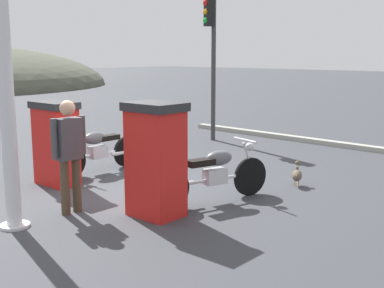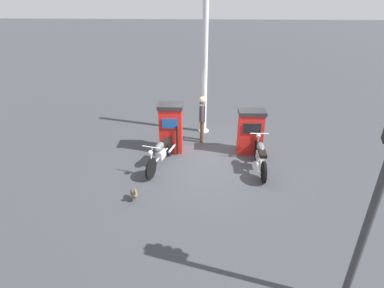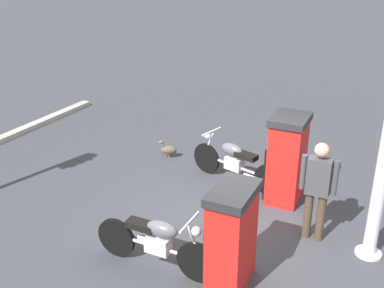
{
  "view_description": "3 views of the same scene",
  "coord_description": "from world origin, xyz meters",
  "px_view_note": "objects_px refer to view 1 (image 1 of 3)",
  "views": [
    {
      "loc": [
        -5.2,
        -6.38,
        2.3
      ],
      "look_at": [
        1.24,
        -0.4,
        0.71
      ],
      "focal_mm": 46.8,
      "sensor_mm": 36.0,
      "label": 1
    },
    {
      "loc": [
        8.47,
        -0.08,
        4.72
      ],
      "look_at": [
        0.74,
        -0.53,
        0.85
      ],
      "focal_mm": 28.09,
      "sensor_mm": 36.0,
      "label": 2
    },
    {
      "loc": [
        -2.39,
        6.24,
        4.37
      ],
      "look_at": [
        0.86,
        -0.18,
        1.28
      ],
      "focal_mm": 43.9,
      "sensor_mm": 36.0,
      "label": 3
    }
  ],
  "objects_px": {
    "fuel_pump_near": "(156,159)",
    "roadside_traffic_light": "(211,44)",
    "motorcycle_far_pump": "(99,149)",
    "wandering_duck": "(297,175)",
    "canopy_support_pole": "(4,60)",
    "motorcycle_near_pump": "(214,172)",
    "attendant_person": "(69,149)",
    "fuel_pump_far": "(56,143)"
  },
  "relations": [
    {
      "from": "fuel_pump_near",
      "to": "roadside_traffic_light",
      "type": "relative_size",
      "value": 0.44
    },
    {
      "from": "motorcycle_far_pump",
      "to": "wandering_duck",
      "type": "distance_m",
      "value": 3.82
    },
    {
      "from": "wandering_duck",
      "to": "motorcycle_far_pump",
      "type": "bearing_deg",
      "value": 117.16
    },
    {
      "from": "wandering_duck",
      "to": "canopy_support_pole",
      "type": "distance_m",
      "value": 5.15
    },
    {
      "from": "motorcycle_near_pump",
      "to": "motorcycle_far_pump",
      "type": "bearing_deg",
      "value": 90.14
    },
    {
      "from": "motorcycle_far_pump",
      "to": "attendant_person",
      "type": "xyz_separation_m",
      "value": [
        -1.82,
        -1.78,
        0.49
      ]
    },
    {
      "from": "wandering_duck",
      "to": "fuel_pump_near",
      "type": "bearing_deg",
      "value": 167.36
    },
    {
      "from": "roadside_traffic_light",
      "to": "canopy_support_pole",
      "type": "xyz_separation_m",
      "value": [
        -6.99,
        -2.55,
        -0.31
      ]
    },
    {
      "from": "fuel_pump_near",
      "to": "motorcycle_far_pump",
      "type": "relative_size",
      "value": 0.83
    },
    {
      "from": "motorcycle_far_pump",
      "to": "motorcycle_near_pump",
      "type": "bearing_deg",
      "value": -89.86
    },
    {
      "from": "motorcycle_far_pump",
      "to": "fuel_pump_far",
      "type": "bearing_deg",
      "value": -169.67
    },
    {
      "from": "roadside_traffic_light",
      "to": "fuel_pump_far",
      "type": "bearing_deg",
      "value": -169.31
    },
    {
      "from": "fuel_pump_near",
      "to": "wandering_duck",
      "type": "distance_m",
      "value": 2.93
    },
    {
      "from": "motorcycle_near_pump",
      "to": "canopy_support_pole",
      "type": "bearing_deg",
      "value": 155.69
    },
    {
      "from": "fuel_pump_near",
      "to": "attendant_person",
      "type": "bearing_deg",
      "value": 127.81
    },
    {
      "from": "fuel_pump_far",
      "to": "fuel_pump_near",
      "type": "bearing_deg",
      "value": -90.0
    },
    {
      "from": "motorcycle_near_pump",
      "to": "attendant_person",
      "type": "xyz_separation_m",
      "value": [
        -1.83,
        1.18,
        0.47
      ]
    },
    {
      "from": "canopy_support_pole",
      "to": "roadside_traffic_light",
      "type": "bearing_deg",
      "value": 20.04
    },
    {
      "from": "fuel_pump_far",
      "to": "attendant_person",
      "type": "relative_size",
      "value": 0.89
    },
    {
      "from": "attendant_person",
      "to": "canopy_support_pole",
      "type": "xyz_separation_m",
      "value": [
        -0.87,
        0.04,
        1.28
      ]
    },
    {
      "from": "fuel_pump_far",
      "to": "wandering_duck",
      "type": "relative_size",
      "value": 3.45
    },
    {
      "from": "fuel_pump_far",
      "to": "canopy_support_pole",
      "type": "relative_size",
      "value": 0.32
    },
    {
      "from": "fuel_pump_near",
      "to": "canopy_support_pole",
      "type": "relative_size",
      "value": 0.36
    },
    {
      "from": "attendant_person",
      "to": "roadside_traffic_light",
      "type": "distance_m",
      "value": 6.83
    },
    {
      "from": "fuel_pump_far",
      "to": "motorcycle_near_pump",
      "type": "distance_m",
      "value": 2.97
    },
    {
      "from": "attendant_person",
      "to": "roadside_traffic_light",
      "type": "bearing_deg",
      "value": 22.98
    },
    {
      "from": "wandering_duck",
      "to": "motorcycle_near_pump",
      "type": "bearing_deg",
      "value": 165.75
    },
    {
      "from": "attendant_person",
      "to": "wandering_duck",
      "type": "bearing_deg",
      "value": -24.42
    },
    {
      "from": "fuel_pump_near",
      "to": "motorcycle_near_pump",
      "type": "xyz_separation_m",
      "value": [
        1.06,
        -0.19,
        -0.35
      ]
    },
    {
      "from": "fuel_pump_near",
      "to": "roadside_traffic_light",
      "type": "xyz_separation_m",
      "value": [
        5.35,
        3.59,
        1.71
      ]
    },
    {
      "from": "wandering_duck",
      "to": "roadside_traffic_light",
      "type": "bearing_deg",
      "value": 58.77
    },
    {
      "from": "motorcycle_near_pump",
      "to": "motorcycle_far_pump",
      "type": "xyz_separation_m",
      "value": [
        -0.01,
        2.95,
        -0.02
      ]
    },
    {
      "from": "motorcycle_near_pump",
      "to": "attendant_person",
      "type": "relative_size",
      "value": 1.26
    },
    {
      "from": "roadside_traffic_light",
      "to": "fuel_pump_near",
      "type": "bearing_deg",
      "value": -146.16
    },
    {
      "from": "motorcycle_far_pump",
      "to": "roadside_traffic_light",
      "type": "distance_m",
      "value": 4.84
    },
    {
      "from": "wandering_duck",
      "to": "canopy_support_pole",
      "type": "height_order",
      "value": "canopy_support_pole"
    },
    {
      "from": "motorcycle_near_pump",
      "to": "canopy_support_pole",
      "type": "relative_size",
      "value": 0.45
    },
    {
      "from": "wandering_duck",
      "to": "roadside_traffic_light",
      "type": "height_order",
      "value": "roadside_traffic_light"
    },
    {
      "from": "motorcycle_near_pump",
      "to": "wandering_duck",
      "type": "height_order",
      "value": "motorcycle_near_pump"
    },
    {
      "from": "attendant_person",
      "to": "wandering_duck",
      "type": "relative_size",
      "value": 3.86
    },
    {
      "from": "motorcycle_far_pump",
      "to": "attendant_person",
      "type": "distance_m",
      "value": 2.59
    },
    {
      "from": "fuel_pump_near",
      "to": "roadside_traffic_light",
      "type": "bearing_deg",
      "value": 33.84
    }
  ]
}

